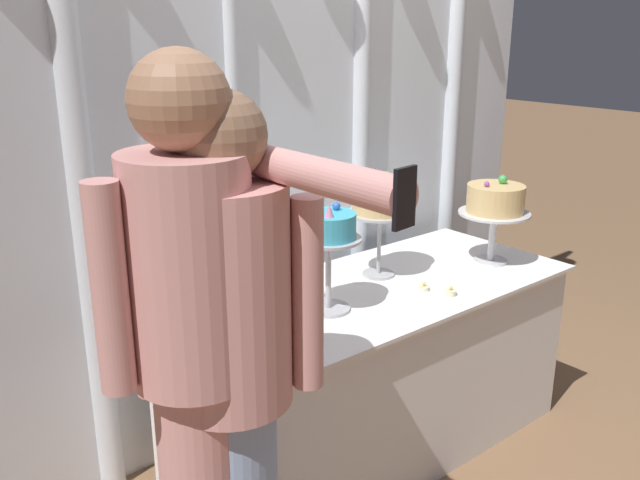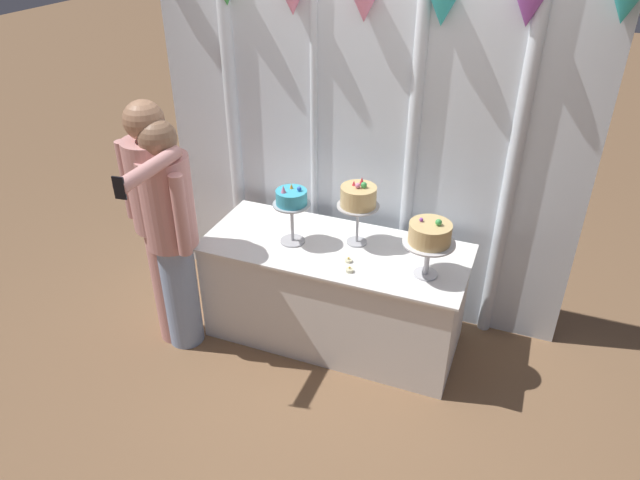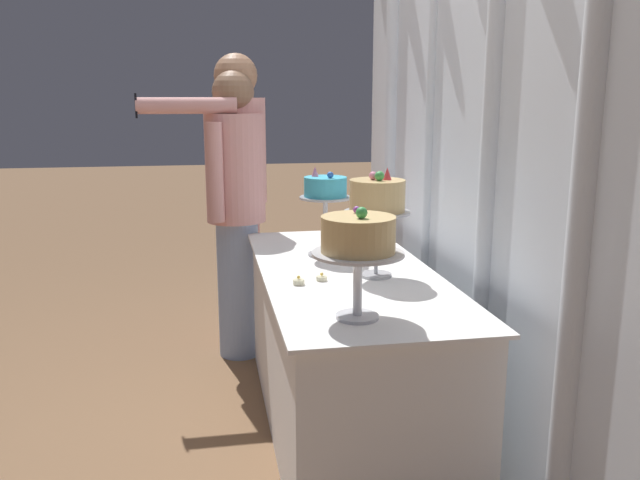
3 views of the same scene
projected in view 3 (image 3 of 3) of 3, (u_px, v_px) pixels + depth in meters
The scene contains 10 objects.
ground_plane at pixel (324, 427), 2.94m from camera, with size 24.00×24.00×0.00m, color #846042.
draped_curtain at pixel (461, 123), 2.76m from camera, with size 2.90×0.16×2.57m.
cake_table at pixel (346, 349), 2.88m from camera, with size 1.73×0.74×0.73m.
cake_display_leftmost at pixel (325, 194), 3.00m from camera, with size 0.24×0.24×0.42m.
cake_display_center at pixel (377, 199), 2.64m from camera, with size 0.27×0.27×0.45m.
cake_display_rightmost at pixel (358, 240), 2.14m from camera, with size 0.31×0.31×0.39m.
tealight_far_left at pixel (322, 278), 2.65m from camera, with size 0.05×0.05×0.03m.
tealight_near_left at pixel (299, 282), 2.59m from camera, with size 0.05×0.05×0.04m.
guest_man_dark_suit at pixel (236, 204), 3.60m from camera, with size 0.45×0.45×1.60m.
guest_girl_blue_dress at pixel (237, 189), 3.68m from camera, with size 0.48×0.69×1.70m.
Camera 3 is at (2.65, -0.49, 1.46)m, focal length 36.48 mm.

